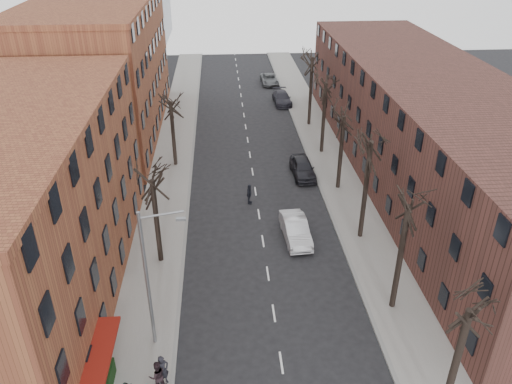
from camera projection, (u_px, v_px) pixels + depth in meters
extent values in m
cube|color=gray|center=(173.00, 161.00, 50.99)|extent=(4.00, 90.00, 0.15)
cube|color=gray|center=(327.00, 156.00, 52.03)|extent=(4.00, 90.00, 0.15)
cube|color=brown|center=(8.00, 217.00, 30.16)|extent=(12.00, 26.00, 12.00)
cube|color=brown|center=(100.00, 71.00, 54.98)|extent=(12.00, 28.00, 14.00)
cube|color=#4D2A24|center=(427.00, 127.00, 45.79)|extent=(12.00, 50.00, 10.00)
cylinder|color=slate|center=(147.00, 283.00, 27.09)|extent=(0.20, 0.20, 9.00)
cylinder|color=slate|center=(161.00, 215.00, 25.08)|extent=(2.39, 0.12, 0.46)
cube|color=slate|center=(181.00, 219.00, 25.29)|extent=(0.50, 0.22, 0.14)
imported|color=#B3B5BB|center=(296.00, 229.00, 38.38)|extent=(2.10, 5.17, 1.67)
imported|color=black|center=(303.00, 168.00, 47.79)|extent=(2.21, 5.09, 1.71)
imported|color=#22222A|center=(282.00, 98.00, 66.34)|extent=(2.34, 5.40, 1.55)
imported|color=#515458|center=(269.00, 79.00, 74.20)|extent=(2.51, 5.20, 1.43)
imported|color=black|center=(163.00, 370.00, 26.13)|extent=(0.82, 0.79, 1.90)
imported|color=black|center=(157.00, 376.00, 25.87)|extent=(1.06, 0.94, 1.83)
imported|color=black|center=(249.00, 194.00, 43.09)|extent=(0.68, 1.15, 1.83)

